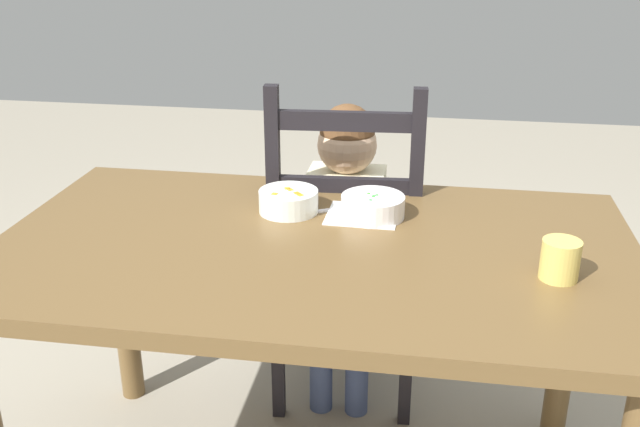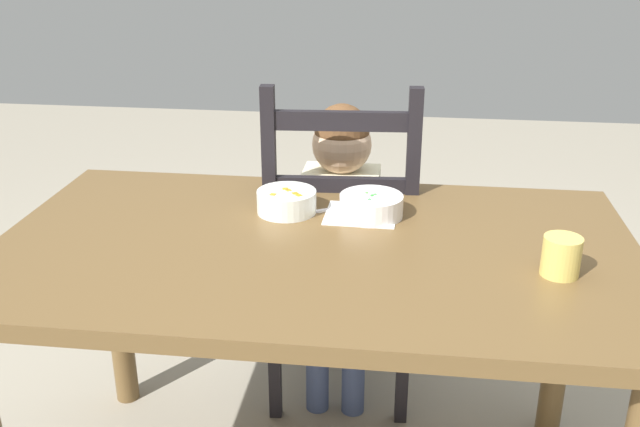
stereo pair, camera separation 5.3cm
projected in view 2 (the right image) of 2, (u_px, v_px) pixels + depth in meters
The scene contains 8 objects.
dining_table at pixel (315, 282), 1.67m from camera, with size 1.45×0.85×0.74m.
dining_chair at pixel (341, 261), 2.16m from camera, with size 0.45×0.45×1.02m.
child_figure at pixel (340, 214), 2.10m from camera, with size 0.32×0.31×0.94m.
bowl_of_peas at pixel (371, 205), 1.76m from camera, with size 0.16×0.16×0.06m.
bowl_of_carrots at pixel (287, 201), 1.79m from camera, with size 0.15×0.15×0.06m.
spoon at pixel (316, 211), 1.79m from camera, with size 0.13×0.08×0.01m.
drinking_cup at pixel (561, 256), 1.47m from camera, with size 0.08×0.08×0.08m, color #DAC15D.
paper_napkin at pixel (361, 214), 1.78m from camera, with size 0.17×0.16×0.00m, color white.
Camera 2 is at (0.20, -1.47, 1.42)m, focal length 40.57 mm.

